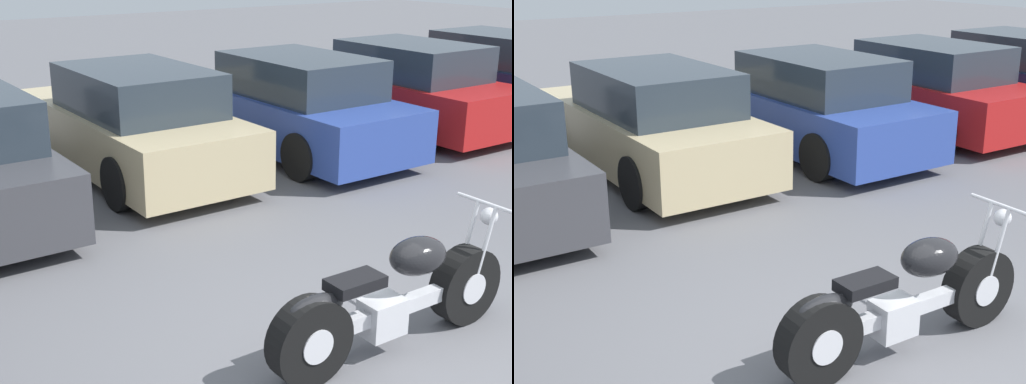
# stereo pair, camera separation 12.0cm
# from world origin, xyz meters

# --- Properties ---
(ground_plane) EXTENTS (60.00, 60.00, 0.00)m
(ground_plane) POSITION_xyz_m (0.00, 0.00, 0.00)
(ground_plane) COLOR slate
(motorcycle) EXTENTS (2.33, 0.62, 1.05)m
(motorcycle) POSITION_xyz_m (0.14, 0.19, 0.43)
(motorcycle) COLOR black
(motorcycle) RESTS_ON ground_plane
(parked_car_champagne) EXTENTS (1.87, 4.52, 1.51)m
(parked_car_champagne) POSITION_xyz_m (0.54, 5.72, 0.71)
(parked_car_champagne) COLOR #C6B284
(parked_car_champagne) RESTS_ON ground_plane
(parked_car_blue) EXTENTS (1.87, 4.52, 1.51)m
(parked_car_blue) POSITION_xyz_m (3.08, 5.39, 0.71)
(parked_car_blue) COLOR #2D479E
(parked_car_blue) RESTS_ON ground_plane
(parked_car_red) EXTENTS (1.87, 4.52, 1.51)m
(parked_car_red) POSITION_xyz_m (5.62, 5.52, 0.71)
(parked_car_red) COLOR red
(parked_car_red) RESTS_ON ground_plane
(parked_car_navy) EXTENTS (1.87, 4.52, 1.51)m
(parked_car_navy) POSITION_xyz_m (8.16, 5.60, 0.71)
(parked_car_navy) COLOR #19234C
(parked_car_navy) RESTS_ON ground_plane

